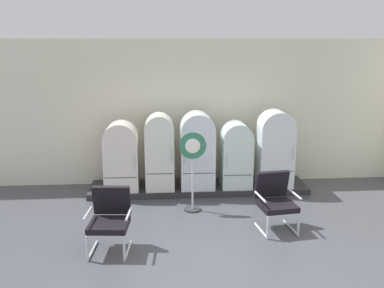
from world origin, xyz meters
The scene contains 11 objects.
ground centered at (0.00, 0.00, -0.03)m, with size 12.00×10.00×0.05m, color #42444B.
back_wall centered at (0.00, 3.66, 1.59)m, with size 11.76×0.12×3.16m.
display_plinth centered at (0.00, 3.02, 0.06)m, with size 4.58×0.95×0.12m, color #2D2B2C.
refrigerator_0 centered at (-1.60, 2.91, 0.86)m, with size 0.69×0.67×1.41m.
refrigerator_1 centered at (-0.82, 2.90, 0.95)m, with size 0.58×0.65×1.56m.
refrigerator_2 centered at (-0.04, 2.93, 0.96)m, with size 0.69×0.71×1.58m.
refrigerator_3 centered at (0.77, 2.92, 0.85)m, with size 0.62×0.69×1.37m.
refrigerator_4 centered at (1.59, 2.88, 0.97)m, with size 0.71×0.61×1.60m.
armchair_left centered at (-1.56, 0.52, 0.53)m, with size 0.69×0.70×0.97m.
armchair_right centered at (1.12, 1.07, 0.53)m, with size 0.71×0.73×0.97m.
sign_stand centered at (-0.21, 1.94, 0.78)m, with size 0.50×0.32×1.51m.
Camera 1 is at (-0.75, -5.44, 3.11)m, focal length 39.28 mm.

